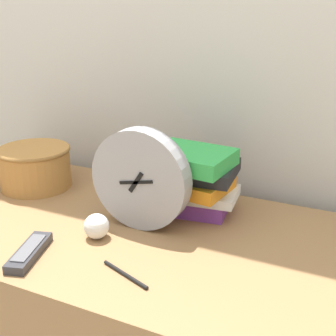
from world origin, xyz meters
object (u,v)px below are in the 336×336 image
desk_clock (140,179)px  book_stack (192,179)px  crumpled_paper_ball (96,226)px  pen (125,274)px  tv_remote (29,252)px  basket (35,166)px

desk_clock → book_stack: (0.08, 0.13, -0.03)m
crumpled_paper_ball → pen: 0.19m
book_stack → crumpled_paper_ball: bearing=-121.9°
book_stack → tv_remote: book_stack is taller
desk_clock → tv_remote: size_ratio=1.53×
crumpled_paper_ball → tv_remote: bearing=-122.3°
desk_clock → tv_remote: 0.30m
crumpled_paper_ball → pen: bearing=-37.7°
book_stack → tv_remote: size_ratio=1.53×
crumpled_paper_ball → basket: bearing=151.2°
tv_remote → crumpled_paper_ball: 0.16m
basket → book_stack: bearing=4.8°
crumpled_paper_ball → book_stack: bearing=58.1°
book_stack → desk_clock: bearing=-120.2°
desk_clock → book_stack: size_ratio=1.00×
basket → pen: 0.58m
basket → pen: bearing=-31.6°
basket → crumpled_paper_ball: bearing=-28.8°
desk_clock → tv_remote: desk_clock is taller
desk_clock → pen: desk_clock is taller
crumpled_paper_ball → desk_clock: bearing=56.0°
tv_remote → crumpled_paper_ball: (0.09, 0.14, 0.02)m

